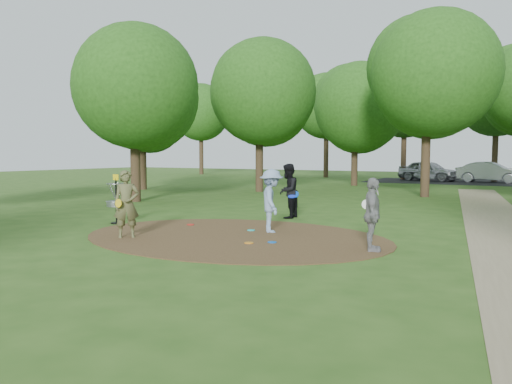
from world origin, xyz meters
The scene contains 15 objects.
ground centered at (0.00, 0.00, 0.00)m, with size 100.00×100.00×0.00m, color #2D5119.
dirt_clearing centered at (0.00, 0.00, 0.01)m, with size 8.40×8.40×0.02m, color #47301C.
parking_lot centered at (2.00, 30.00, 0.00)m, with size 14.00×8.00×0.01m, color black.
player_observer_with_disc centered at (-2.29, -1.54, 0.88)m, with size 0.75×0.75×1.76m.
player_throwing_with_disc centered at (0.55, 1.10, 0.88)m, with size 1.33×1.31×1.76m.
player_walking_with_disc centered at (-0.40, 4.11, 0.92)m, with size 0.80×0.95×1.85m.
player_waiting_with_disc centered at (3.75, -0.19, 0.83)m, with size 0.68×1.05×1.65m.
disc_ground_cyan centered at (-0.06, 1.02, 0.03)m, with size 0.22×0.22×0.02m, color #19CACD.
disc_ground_blue centered at (1.34, -0.37, 0.03)m, with size 0.22×0.22×0.02m, color blue.
disc_ground_red centered at (-2.23, 1.09, 0.03)m, with size 0.22×0.22×0.02m, color red.
car_left centered at (-0.64, 30.49, 0.81)m, with size 1.92×4.77×1.63m, color #929399.
car_right centered at (3.86, 30.22, 0.78)m, with size 1.66×4.76×1.57m, color #9A9CA1.
disc_ground_orange centered at (0.89, -0.73, 0.03)m, with size 0.22×0.22×0.02m, color orange.
disc_golf_basket centered at (-4.50, 0.30, 0.87)m, with size 0.63×0.63×1.54m.
tree_ring centered at (1.09, 10.60, 5.20)m, with size 37.15×45.13×8.96m.
Camera 1 is at (6.90, -11.03, 2.18)m, focal length 35.00 mm.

